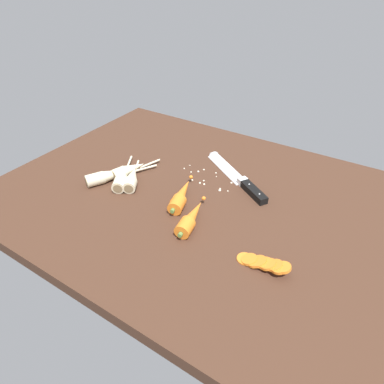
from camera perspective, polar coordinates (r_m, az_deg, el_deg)
The scene contains 10 objects.
ground_plane at distance 101.38cm, azimuth 0.60°, elevation -1.04°, with size 120.00×90.00×4.00cm, color #42281C.
chefs_knife at distance 108.94cm, azimuth 7.25°, elevation 3.26°, with size 30.84×21.90×4.18cm.
whole_carrot at distance 95.54cm, azimuth -1.97°, elevation -0.62°, with size 7.91×18.38×4.20cm.
whole_carrot_second at distance 87.47cm, azimuth -0.20°, elevation -4.63°, with size 6.29×17.57×4.20cm.
parsnip_front at distance 106.52cm, azimuth -12.13°, elevation 2.70°, with size 12.50×19.59×4.00cm.
parsnip_mid_left at distance 109.55cm, azimuth -10.99°, elevation 3.87°, with size 7.66×18.08×4.00cm.
parsnip_mid_right at distance 107.95cm, azimuth -14.18°, elevation 2.86°, with size 13.77×21.93×4.00cm.
parsnip_back at distance 105.05cm, azimuth -10.51°, elevation 2.41°, with size 11.25×16.78×4.00cm.
carrot_slice_stack at distance 78.98cm, azimuth 12.43°, elevation -12.12°, with size 12.89×4.35×3.50cm.
mince_crumbs at distance 105.78cm, azimuth 3.41°, elevation 2.19°, with size 19.57×8.95×0.84cm.
Camera 1 is at (42.01, -69.20, 59.02)cm, focal length 30.32 mm.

